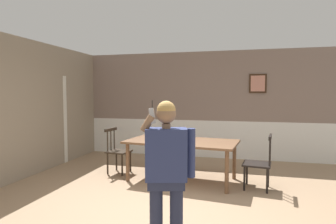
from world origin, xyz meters
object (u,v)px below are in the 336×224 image
at_px(chair_near_window, 118,151).
at_px(person_figure, 167,166).
at_px(dining_table, 182,144).
at_px(chair_by_doorway, 259,163).

xyz_separation_m(chair_near_window, person_figure, (1.77, -2.64, 0.44)).
xyz_separation_m(dining_table, chair_near_window, (-1.42, 0.17, -0.23)).
bearing_deg(chair_near_window, dining_table, 90.07).
height_order(dining_table, chair_near_window, chair_near_window).
bearing_deg(chair_by_doorway, chair_near_window, 90.81).
height_order(chair_near_window, chair_by_doorway, chair_by_doorway).
distance_m(chair_by_doorway, person_figure, 2.58).
relative_size(dining_table, chair_near_window, 2.32).
bearing_deg(dining_table, chair_near_window, 173.31).
xyz_separation_m(chair_by_doorway, person_figure, (-1.07, -2.30, 0.45)).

